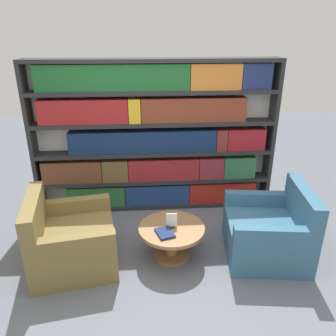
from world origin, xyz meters
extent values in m
plane|color=slate|center=(0.00, 0.00, 0.00)|extent=(14.00, 14.00, 0.00)
cube|color=silver|center=(0.00, 1.48, 1.03)|extent=(3.27, 0.05, 2.06)
cube|color=#262628|center=(-1.61, 1.36, 1.03)|extent=(0.05, 0.30, 2.06)
cube|color=#262628|center=(1.61, 1.36, 1.03)|extent=(0.05, 0.30, 2.06)
cube|color=#262628|center=(0.00, 1.36, 0.03)|extent=(3.17, 0.30, 0.05)
cube|color=#262628|center=(0.00, 1.36, 0.41)|extent=(3.17, 0.30, 0.05)
cube|color=#262628|center=(0.00, 1.36, 0.83)|extent=(3.17, 0.30, 0.05)
cube|color=#262628|center=(0.00, 1.36, 1.24)|extent=(3.17, 0.30, 0.05)
cube|color=#262628|center=(0.00, 1.36, 1.65)|extent=(3.17, 0.30, 0.05)
cube|color=#262628|center=(0.00, 1.36, 2.04)|extent=(3.17, 0.30, 0.05)
cube|color=#286633|center=(-0.84, 1.33, 0.20)|extent=(0.80, 0.20, 0.31)
cube|color=navy|center=(0.02, 1.33, 0.20)|extent=(0.91, 0.20, 0.31)
cube|color=#A5221B|center=(0.96, 1.33, 0.20)|extent=(0.95, 0.20, 0.31)
cube|color=brown|center=(-1.14, 1.33, 0.59)|extent=(0.80, 0.20, 0.31)
cube|color=brown|center=(-0.55, 1.33, 0.59)|extent=(0.35, 0.20, 0.31)
cube|color=maroon|center=(0.12, 1.33, 0.59)|extent=(0.97, 0.20, 0.31)
cube|color=maroon|center=(0.79, 1.33, 0.59)|extent=(0.34, 0.20, 0.31)
cube|color=#2E7043|center=(1.19, 1.33, 0.59)|extent=(0.44, 0.20, 0.31)
cube|color=navy|center=(-0.16, 1.33, 1.00)|extent=(1.97, 0.20, 0.30)
cube|color=maroon|center=(0.91, 1.33, 1.00)|extent=(0.14, 0.20, 0.30)
cube|color=maroon|center=(1.25, 1.33, 1.00)|extent=(0.52, 0.20, 0.30)
cube|color=maroon|center=(-0.91, 1.33, 1.42)|extent=(1.14, 0.20, 0.31)
cube|color=gold|center=(-0.26, 1.33, 1.42)|extent=(0.15, 0.20, 0.31)
cube|color=brown|center=(0.51, 1.33, 1.42)|extent=(1.37, 0.20, 0.31)
cube|color=#1D5B28|center=(-0.51, 1.33, 1.84)|extent=(1.91, 0.20, 0.32)
cube|color=#C7712C|center=(0.78, 1.33, 1.84)|extent=(0.65, 0.20, 0.32)
cube|color=navy|center=(1.31, 1.33, 1.84)|extent=(0.38, 0.20, 0.32)
cube|color=olive|center=(-0.93, 0.13, 0.21)|extent=(0.99, 1.02, 0.42)
cube|color=olive|center=(-1.28, 0.07, 0.62)|extent=(0.28, 0.90, 0.40)
cube|color=olive|center=(-0.80, -0.24, 0.50)|extent=(0.73, 0.24, 0.16)
cube|color=olive|center=(-0.92, 0.52, 0.50)|extent=(0.73, 0.24, 0.16)
cube|color=#386684|center=(1.19, 0.13, 0.21)|extent=(0.96, 0.99, 0.42)
cube|color=#386684|center=(1.55, 0.08, 0.62)|extent=(0.25, 0.90, 0.40)
cube|color=#386684|center=(1.17, 0.52, 0.50)|extent=(0.73, 0.21, 0.16)
cube|color=#386684|center=(1.07, -0.24, 0.50)|extent=(0.73, 0.21, 0.16)
cylinder|color=olive|center=(0.13, 0.16, 0.17)|extent=(0.13, 0.13, 0.34)
cylinder|color=olive|center=(0.13, 0.16, 0.01)|extent=(0.40, 0.40, 0.03)
cylinder|color=olive|center=(0.13, 0.16, 0.36)|extent=(0.73, 0.73, 0.04)
cube|color=black|center=(0.13, 0.16, 0.39)|extent=(0.07, 0.06, 0.01)
cube|color=white|center=(0.13, 0.16, 0.47)|extent=(0.12, 0.01, 0.17)
cube|color=navy|center=(0.05, 0.03, 0.39)|extent=(0.22, 0.26, 0.03)
camera|label=1|loc=(-0.14, -2.89, 2.37)|focal=35.00mm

